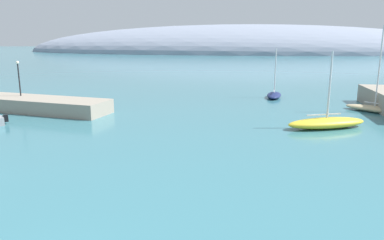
# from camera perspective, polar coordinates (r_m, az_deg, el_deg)

# --- Properties ---
(breakwater_rocks) EXTENTS (26.98, 9.45, 1.61)m
(breakwater_rocks) POSITION_cam_1_polar(r_m,az_deg,el_deg) (50.33, -26.53, 2.45)
(breakwater_rocks) COLOR gray
(breakwater_rocks) RESTS_ON ground
(distant_ridge) EXTENTS (252.74, 81.14, 30.49)m
(distant_ridge) POSITION_cam_1_polar(r_m,az_deg,el_deg) (213.19, 7.99, 10.37)
(distant_ridge) COLOR gray
(distant_ridge) RESTS_ON ground
(sailboat_sand_near_shore) EXTENTS (6.65, 5.89, 9.94)m
(sailboat_sand_near_shore) POSITION_cam_1_polar(r_m,az_deg,el_deg) (48.28, 26.45, 1.67)
(sailboat_sand_near_shore) COLOR #C6B284
(sailboat_sand_near_shore) RESTS_ON water
(sailboat_yellow_mid_mooring) EXTENTS (8.38, 5.12, 7.38)m
(sailboat_yellow_mid_mooring) POSITION_cam_1_polar(r_m,az_deg,el_deg) (37.92, 20.13, -0.37)
(sailboat_yellow_mid_mooring) COLOR yellow
(sailboat_yellow_mid_mooring) RESTS_ON water
(sailboat_navy_outer_mooring) EXTENTS (2.61, 5.70, 7.04)m
(sailboat_navy_outer_mooring) POSITION_cam_1_polar(r_m,az_deg,el_deg) (54.83, 12.59, 3.84)
(sailboat_navy_outer_mooring) COLOR navy
(sailboat_navy_outer_mooring) RESTS_ON water
(harbor_lamp_post) EXTENTS (0.36, 0.36, 4.22)m
(harbor_lamp_post) POSITION_cam_1_polar(r_m,az_deg,el_deg) (49.37, -25.27, 6.41)
(harbor_lamp_post) COLOR black
(harbor_lamp_post) RESTS_ON breakwater_rocks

